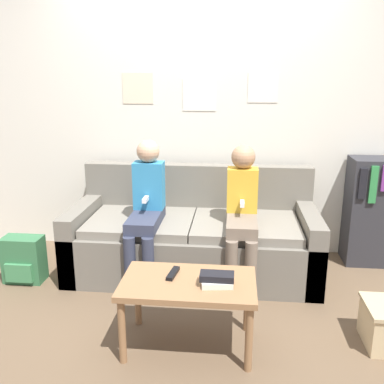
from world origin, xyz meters
The scene contains 10 objects.
ground_plane centered at (0.00, 0.00, 0.00)m, with size 10.00×10.00×0.00m, color brown.
wall_back centered at (0.00, 1.10, 1.30)m, with size 8.00×0.06×2.60m.
couch centered at (0.00, 0.56, 0.28)m, with size 2.03×0.89×0.86m.
coffee_table centered at (0.07, -0.51, 0.38)m, with size 0.80×0.48×0.44m.
person_left centered at (-0.36, 0.36, 0.64)m, with size 0.24×0.59×1.13m.
person_right centered at (0.40, 0.36, 0.63)m, with size 0.24×0.59×1.10m.
tv_remote centered at (-0.03, -0.45, 0.45)m, with size 0.06×0.17×0.02m.
book_stack centered at (0.25, -0.54, 0.47)m, with size 0.20×0.17×0.07m.
bookshelf centered at (1.51, 0.89, 0.48)m, with size 0.38×0.33×0.94m.
backpack centered at (-1.35, 0.21, 0.18)m, with size 0.31×0.21×0.38m.
Camera 1 is at (0.33, -2.82, 1.63)m, focal length 40.00 mm.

